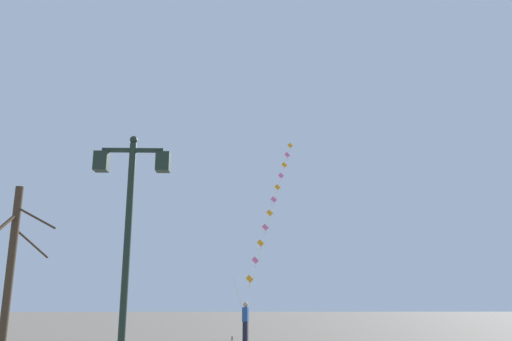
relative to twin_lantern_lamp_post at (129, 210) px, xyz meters
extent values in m
cylinder|color=#1E2D23|center=(0.00, 0.00, -1.05)|extent=(0.14, 0.14, 4.89)
sphere|color=#1E2D23|center=(0.00, 0.00, 1.48)|extent=(0.16, 0.16, 0.16)
cube|color=#1E2D23|center=(0.00, 0.00, 1.25)|extent=(1.27, 0.08, 0.08)
cube|color=#1E2D23|center=(-0.63, 0.00, 1.00)|extent=(0.28, 0.28, 0.40)
cube|color=beige|center=(-0.63, 0.00, 1.00)|extent=(0.19, 0.19, 0.30)
cube|color=#1E2D23|center=(0.63, 0.00, 1.00)|extent=(0.28, 0.28, 0.40)
cube|color=beige|center=(0.63, 0.00, 1.00)|extent=(0.19, 0.19, 0.30)
cylinder|color=brown|center=(1.88, 14.48, -3.41)|extent=(0.06, 0.06, 0.18)
cylinder|color=silver|center=(2.30, 15.81, -1.97)|extent=(0.86, 2.67, 2.72)
cylinder|color=silver|center=(2.88, 17.65, -0.09)|extent=(0.35, 1.05, 1.06)
cylinder|color=silver|center=(3.21, 18.68, 0.96)|extent=(0.35, 1.05, 1.06)
cylinder|color=silver|center=(3.53, 19.71, 2.01)|extent=(0.35, 1.05, 1.06)
cylinder|color=silver|center=(3.86, 20.74, 3.05)|extent=(0.35, 1.05, 1.06)
cylinder|color=silver|center=(4.18, 21.76, 4.10)|extent=(0.35, 1.05, 1.06)
cylinder|color=silver|center=(4.51, 22.79, 5.15)|extent=(0.35, 1.05, 1.06)
cylinder|color=silver|center=(4.83, 23.82, 6.20)|extent=(0.35, 1.05, 1.06)
cylinder|color=silver|center=(5.16, 24.85, 7.25)|extent=(0.35, 1.05, 1.06)
cylinder|color=silver|center=(5.48, 25.88, 8.29)|extent=(0.35, 1.05, 1.06)
cylinder|color=silver|center=(5.81, 26.91, 9.34)|extent=(0.35, 1.05, 1.06)
cube|color=orange|center=(2.72, 17.14, -0.61)|extent=(0.42, 0.12, 0.43)
cylinder|color=orange|center=(2.72, 17.14, -0.92)|extent=(0.02, 0.03, 0.27)
cube|color=pink|center=(3.04, 18.17, 0.43)|extent=(0.39, 0.19, 0.43)
cylinder|color=pink|center=(3.04, 18.17, 0.12)|extent=(0.03, 0.05, 0.28)
cube|color=orange|center=(3.37, 19.19, 1.48)|extent=(0.41, 0.14, 0.43)
cylinder|color=orange|center=(3.37, 19.19, 1.15)|extent=(0.03, 0.06, 0.31)
cube|color=pink|center=(3.69, 20.22, 2.53)|extent=(0.43, 0.05, 0.43)
cylinder|color=pink|center=(3.69, 20.22, 2.22)|extent=(0.02, 0.04, 0.27)
cube|color=orange|center=(4.02, 21.25, 3.58)|extent=(0.43, 0.05, 0.43)
cylinder|color=orange|center=(4.02, 21.25, 3.30)|extent=(0.02, 0.04, 0.21)
cube|color=pink|center=(4.34, 22.28, 4.63)|extent=(0.41, 0.16, 0.43)
cylinder|color=pink|center=(4.34, 22.28, 4.32)|extent=(0.03, 0.05, 0.26)
cube|color=orange|center=(4.67, 23.31, 5.67)|extent=(0.40, 0.19, 0.43)
cylinder|color=orange|center=(4.67, 23.31, 5.38)|extent=(0.04, 0.05, 0.24)
cube|color=pink|center=(4.99, 24.33, 6.72)|extent=(0.40, 0.17, 0.43)
cylinder|color=pink|center=(4.99, 24.33, 6.42)|extent=(0.02, 0.02, 0.25)
cube|color=orange|center=(5.32, 25.36, 7.77)|extent=(0.43, 0.07, 0.43)
cylinder|color=orange|center=(5.32, 25.36, 7.47)|extent=(0.02, 0.03, 0.25)
cube|color=pink|center=(5.64, 26.39, 8.82)|extent=(0.43, 0.08, 0.43)
cylinder|color=pink|center=(5.64, 26.39, 8.48)|extent=(0.02, 0.04, 0.32)
cube|color=orange|center=(5.97, 27.42, 9.87)|extent=(0.43, 0.09, 0.43)
cylinder|color=orange|center=(5.97, 27.42, 9.58)|extent=(0.02, 0.03, 0.21)
cube|color=#1E1E2D|center=(2.48, 12.89, -3.05)|extent=(0.25, 0.33, 0.90)
cube|color=#264C8C|center=(2.48, 12.89, -2.32)|extent=(0.31, 0.42, 0.60)
sphere|color=tan|center=(2.48, 12.89, -1.90)|extent=(0.22, 0.22, 0.22)
cylinder|color=#264C8C|center=(2.52, 13.11, -2.15)|extent=(0.16, 0.40, 0.50)
cylinder|color=#423323|center=(-3.79, 3.59, -1.13)|extent=(0.21, 0.21, 4.74)
cylinder|color=#423323|center=(-3.84, 3.20, 0.22)|extent=(0.18, 0.83, 0.61)
cylinder|color=#423323|center=(-3.21, 3.43, 0.37)|extent=(1.22, 0.37, 0.65)
cylinder|color=#423323|center=(-3.48, 4.02, -0.25)|extent=(0.69, 0.92, 0.74)
camera|label=1|loc=(2.26, -10.36, -1.82)|focal=36.28mm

